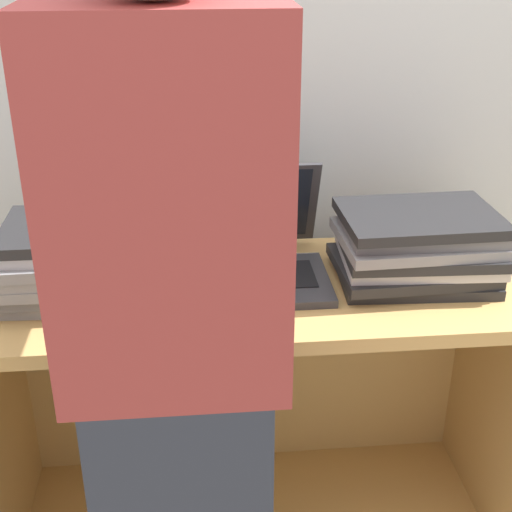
{
  "coord_description": "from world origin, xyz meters",
  "views": [
    {
      "loc": [
        -0.14,
        -1.29,
        1.61
      ],
      "look_at": [
        0.0,
        0.19,
        0.9
      ],
      "focal_mm": 50.0,
      "sensor_mm": 36.0,
      "label": 1
    }
  ],
  "objects_px": {
    "laptop_stack_left": "(83,259)",
    "laptop_stack_right": "(417,246)",
    "person": "(176,363)",
    "laptop_open": "(251,255)"
  },
  "relations": [
    {
      "from": "laptop_stack_right",
      "to": "person",
      "type": "height_order",
      "value": "person"
    },
    {
      "from": "laptop_stack_left",
      "to": "laptop_stack_right",
      "type": "distance_m",
      "value": 0.82
    },
    {
      "from": "laptop_open",
      "to": "person",
      "type": "height_order",
      "value": "person"
    },
    {
      "from": "laptop_stack_left",
      "to": "laptop_open",
      "type": "bearing_deg",
      "value": 8.66
    },
    {
      "from": "laptop_open",
      "to": "laptop_stack_right",
      "type": "relative_size",
      "value": 0.94
    },
    {
      "from": "person",
      "to": "laptop_open",
      "type": "bearing_deg",
      "value": 70.85
    },
    {
      "from": "laptop_open",
      "to": "person",
      "type": "distance_m",
      "value": 0.56
    },
    {
      "from": "laptop_open",
      "to": "laptop_stack_right",
      "type": "distance_m",
      "value": 0.41
    },
    {
      "from": "laptop_stack_left",
      "to": "person",
      "type": "bearing_deg",
      "value": -64.24
    },
    {
      "from": "laptop_stack_left",
      "to": "person",
      "type": "distance_m",
      "value": 0.52
    }
  ]
}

